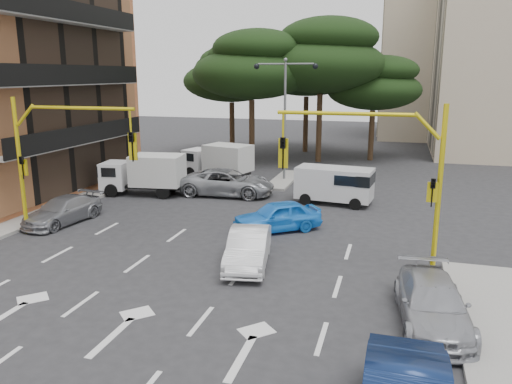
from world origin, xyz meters
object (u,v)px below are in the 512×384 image
Objects in this scene: signal_mast_right at (386,164)px; street_lamp_center at (285,98)px; van_white at (334,185)px; box_truck_b at (218,161)px; car_silver_wagon at (63,211)px; car_silver_cross_a at (227,182)px; car_silver_parked at (433,303)px; box_truck_a at (144,175)px; signal_mast_left at (53,148)px; car_blue_compact at (277,216)px; car_white_hatch at (248,248)px.

street_lamp_center is (-6.80, 14.01, 1.54)m from signal_mast_right.
box_truck_b reaches higher than van_white.
car_silver_cross_a reaches higher than car_silver_wagon.
street_lamp_center reaches higher than car_silver_parked.
signal_mast_right is 1.24× the size of box_truck_a.
box_truck_a is (-0.26, 8.01, -2.69)m from signal_mast_left.
car_blue_compact is 0.95× the size of car_silver_wagon.
signal_mast_right is 16.24m from box_truck_a.
signal_mast_left is at bearing -43.67° from van_white.
signal_mast_left is 8.45m from box_truck_a.
street_lamp_center is at bearing -57.23° from box_truck_a.
car_blue_compact is at bearing 144.09° from signal_mast_right.
signal_mast_right is at bearing 23.99° from van_white.
signal_mast_left is at bearing -174.51° from box_truck_b.
car_white_hatch is 15.88m from box_truck_b.
street_lamp_center reaches higher than van_white.
car_silver_parked is (6.31, -2.92, -0.02)m from car_white_hatch.
street_lamp_center is 11.81m from car_blue_compact.
car_silver_wagon is 13.98m from van_white.
signal_mast_right is 1.50× the size of car_blue_compact.
car_silver_cross_a is at bearing 134.67° from signal_mast_right.
signal_mast_right is at bearing 0.91° from car_silver_wagon.
van_white is at bearing 125.52° from car_blue_compact.
van_white is (1.83, 5.61, 0.34)m from car_blue_compact.
signal_mast_left is at bearing -105.45° from car_blue_compact.
car_blue_compact is at bearing -146.42° from car_silver_cross_a.
car_blue_compact is at bearing -131.66° from box_truck_b.
car_silver_parked is 1.10× the size of van_white.
street_lamp_center reaches higher than car_silver_wagon.
car_white_hatch is 0.84× the size of box_truck_b.
signal_mast_right is 1.48× the size of van_white.
car_white_hatch is at bearing -168.71° from signal_mast_right.
signal_mast_left is at bearing 159.56° from car_silver_parked.
car_silver_parked is 19.49m from box_truck_a.
car_blue_compact reaches higher than car_white_hatch.
car_white_hatch is 4.35m from car_blue_compact.
street_lamp_center is 1.94× the size of car_blue_compact.
car_silver_cross_a is at bearing 60.33° from car_silver_wagon.
car_silver_cross_a is (-4.36, 10.16, 0.09)m from car_white_hatch.
van_white is 9.57m from box_truck_b.
van_white is at bearing 107.64° from signal_mast_right.
box_truck_a reaches higher than car_silver_wagon.
van_white is 11.06m from box_truck_a.
signal_mast_right is 0.77× the size of street_lamp_center.
signal_mast_right and signal_mast_left have the same top height.
van_white reaches higher than car_silver_cross_a.
car_silver_wagon is 0.87× the size of box_truck_a.
car_blue_compact is 10.24m from car_silver_wagon.
car_silver_cross_a is 1.13× the size of box_truck_b.
box_truck_b is at bearing -173.66° from street_lamp_center.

